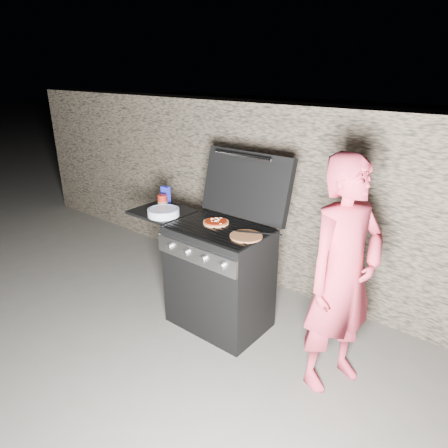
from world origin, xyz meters
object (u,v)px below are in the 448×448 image
Objects in this scene: pizza_topped at (216,222)px; sauce_jar at (163,202)px; person at (343,278)px; gas_grill at (198,268)px.

sauce_jar is at bearing -179.00° from pizza_topped.
gas_grill is at bearing 112.00° from person.
person is (1.13, -0.05, -0.10)m from pizza_topped.
pizza_topped is 0.63m from sauce_jar.
sauce_jar is (-0.45, 0.04, 0.51)m from gas_grill.
gas_grill is at bearing -4.69° from sauce_jar.
person reaches higher than sauce_jar.
gas_grill is 0.82× the size of person.
pizza_topped reaches higher than gas_grill.
pizza_topped is 1.13m from person.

